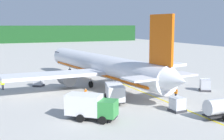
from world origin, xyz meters
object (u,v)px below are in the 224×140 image
at_px(service_truck_baggage, 91,106).
at_px(airliner_foreground, 102,66).
at_px(cargo_container_mid, 177,104).
at_px(crew_loader_left, 86,93).
at_px(cargo_container_near, 205,85).
at_px(service_truck_catering, 115,92).
at_px(cargo_container_far, 39,81).
at_px(crew_marshaller, 176,93).
at_px(crew_loader_right, 3,84).

bearing_deg(service_truck_baggage, airliner_foreground, 64.76).
height_order(cargo_container_mid, crew_loader_left, cargo_container_mid).
height_order(service_truck_baggage, cargo_container_mid, service_truck_baggage).
relative_size(cargo_container_near, cargo_container_mid, 1.21).
height_order(service_truck_catering, cargo_container_far, service_truck_catering).
xyz_separation_m(service_truck_catering, crew_loader_left, (-3.20, 2.93, -0.49)).
relative_size(airliner_foreground, service_truck_catering, 7.21).
xyz_separation_m(airliner_foreground, cargo_container_near, (13.46, -11.09, -2.43)).
relative_size(cargo_container_near, crew_marshaller, 1.37).
bearing_deg(service_truck_catering, crew_loader_left, 137.58).
distance_m(airliner_foreground, cargo_container_near, 17.61).
bearing_deg(service_truck_baggage, crew_loader_right, 110.30).
xyz_separation_m(airliner_foreground, cargo_container_mid, (2.40, -19.04, -2.49)).
height_order(service_truck_catering, crew_loader_left, service_truck_catering).
height_order(airliner_foreground, cargo_container_far, airliner_foreground).
distance_m(airliner_foreground, crew_loader_left, 10.91).
distance_m(service_truck_baggage, crew_marshaller, 14.92).
xyz_separation_m(cargo_container_far, crew_loader_right, (-5.93, -0.42, 0.07)).
height_order(service_truck_baggage, crew_loader_left, service_truck_baggage).
bearing_deg(cargo_container_near, cargo_container_mid, -144.31).
height_order(airliner_foreground, crew_loader_right, airliner_foreground).
height_order(crew_marshaller, crew_loader_right, crew_marshaller).
height_order(cargo_container_near, cargo_container_mid, cargo_container_near).
bearing_deg(airliner_foreground, crew_marshaller, -67.07).
xyz_separation_m(service_truck_baggage, service_truck_catering, (5.72, 6.22, -0.15)).
height_order(crew_marshaller, crew_loader_left, crew_marshaller).
bearing_deg(crew_marshaller, cargo_container_mid, -123.79).
relative_size(airliner_foreground, cargo_container_near, 18.00).
distance_m(cargo_container_near, crew_loader_right, 32.94).
distance_m(service_truck_baggage, crew_loader_left, 9.51).
xyz_separation_m(service_truck_catering, crew_loader_right, (-13.51, 14.84, -0.50)).
bearing_deg(airliner_foreground, service_truck_baggage, -115.24).
height_order(service_truck_baggage, crew_marshaller, service_truck_baggage).
height_order(airliner_foreground, crew_marshaller, airliner_foreground).
xyz_separation_m(cargo_container_near, crew_loader_right, (-29.72, 14.20, -0.02)).
distance_m(crew_marshaller, crew_loader_right, 27.88).
xyz_separation_m(service_truck_baggage, crew_marshaller, (14.33, 4.10, -0.59)).
relative_size(cargo_container_mid, cargo_container_far, 0.84).
bearing_deg(service_truck_baggage, cargo_container_mid, -5.66).
xyz_separation_m(service_truck_catering, cargo_container_mid, (5.15, -7.30, -0.54)).
distance_m(airliner_foreground, crew_marshaller, 15.24).
xyz_separation_m(cargo_container_mid, crew_loader_left, (-8.35, 10.23, 0.05)).
bearing_deg(service_truck_catering, airliner_foreground, 76.83).
bearing_deg(crew_loader_left, crew_loader_right, 130.86).
xyz_separation_m(cargo_container_near, cargo_container_mid, (-11.06, -7.95, -0.06)).
xyz_separation_m(airliner_foreground, crew_loader_right, (-16.26, 3.10, -2.45)).
distance_m(service_truck_baggage, cargo_container_near, 22.99).
relative_size(cargo_container_near, crew_loader_left, 1.42).
distance_m(airliner_foreground, service_truck_catering, 12.21).
height_order(service_truck_baggage, crew_loader_right, service_truck_baggage).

